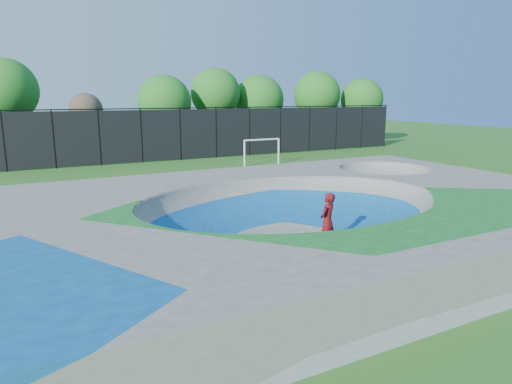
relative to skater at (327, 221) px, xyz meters
The scene contains 7 objects.
ground 1.78m from the skater, 104.77° to the left, with size 120.00×120.00×0.00m, color #255B19.
skate_deck 1.52m from the skater, 104.77° to the left, with size 22.00×14.00×1.50m, color gray.
skater is the anchor object (origin of this frame).
skateboard 0.91m from the skater, ahead, with size 0.78×0.22×0.05m, color black.
soccer_goal 18.37m from the skater, 68.08° to the left, with size 2.90×0.12×1.92m.
fence 22.49m from the skater, 90.98° to the left, with size 48.09×0.09×4.04m.
treeline 27.83m from the skater, 92.64° to the left, with size 53.83×6.82×7.66m.
Camera 1 is at (-8.34, -13.00, 4.93)m, focal length 32.00 mm.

